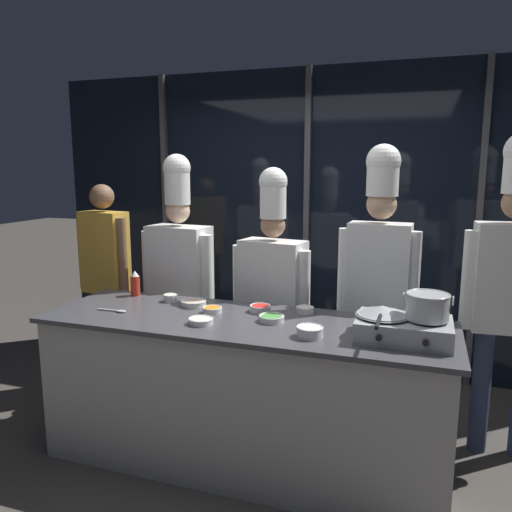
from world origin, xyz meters
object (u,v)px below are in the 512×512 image
Objects in this scene: portable_stove at (404,329)px; prep_bowl_chicken at (193,303)px; frying_pan at (382,311)px; prep_bowl_onion at (305,309)px; chef_head at (179,267)px; chef_line at (379,268)px; squeeze_bottle_chili at (135,284)px; prep_bowl_garlic at (201,321)px; chef_sous at (272,283)px; prep_bowl_bean_sprouts at (170,297)px; prep_bowl_bell_pepper at (260,308)px; chef_pastry at (512,276)px; prep_bowl_rice at (310,331)px; prep_bowl_carrots at (212,309)px; serving_spoon_slotted at (117,311)px; prep_bowl_scallions at (272,318)px; stock_pot at (428,306)px; person_guest at (105,265)px.

portable_stove is 2.90× the size of prep_bowl_chicken.
frying_pan is 4.38× the size of prep_bowl_onion.
prep_bowl_chicken is 0.63m from chef_head.
chef_line is (-0.20, 0.67, 0.19)m from portable_stove.
frying_pan reaches higher than prep_bowl_onion.
prep_bowl_garlic is (0.72, -0.45, -0.07)m from squeeze_bottle_chili.
chef_sous is 0.93× the size of chef_line.
prep_bowl_bell_pepper is (0.66, -0.04, -0.00)m from prep_bowl_bean_sprouts.
chef_pastry is at bearing -175.00° from chef_head.
chef_head is (-1.23, 0.86, 0.11)m from prep_bowl_rice.
prep_bowl_garlic and prep_bowl_carrots have the same top height.
chef_head is 2.32m from chef_pastry.
chef_sous reaches higher than serving_spoon_slotted.
prep_bowl_bell_pepper is 0.89× the size of prep_bowl_scallions.
chef_line is at bearing 20.52° from prep_bowl_chicken.
prep_bowl_bell_pepper reaches higher than prep_bowl_chicken.
chef_head reaches higher than serving_spoon_slotted.
chef_sous reaches higher than squeeze_bottle_chili.
prep_bowl_garlic is (-1.25, -0.10, -0.18)m from stock_pot.
stock_pot reaches higher than prep_bowl_garlic.
portable_stove is 1.15m from chef_sous.
prep_bowl_onion reaches higher than prep_bowl_chicken.
prep_bowl_scallions is at bearing -121.97° from prep_bowl_onion.
prep_bowl_scallions reaches higher than serving_spoon_slotted.
prep_bowl_garlic is at bearing -174.63° from frying_pan.
prep_bowl_bean_sprouts is at bearing 159.35° from prep_bowl_rice.
prep_bowl_carrots is 0.07× the size of person_guest.
person_guest is at bearing 153.71° from prep_bowl_carrots.
portable_stove is 0.92m from prep_bowl_bell_pepper.
chef_pastry reaches higher than person_guest.
chef_sous reaches higher than prep_bowl_onion.
prep_bowl_rice is 0.09× the size of person_guest.
chef_sous is (0.82, 0.72, 0.08)m from serving_spoon_slotted.
chef_head is at bearing 157.95° from stock_pot.
prep_bowl_scallions is at bearing 25.20° from prep_bowl_garlic.
prep_bowl_chicken is at bearing 165.09° from prep_bowl_scallions.
chef_pastry is (0.49, 0.68, 0.05)m from stock_pot.
person_guest is (-1.91, 0.85, 0.08)m from prep_bowl_rice.
portable_stove is 1.76m from serving_spoon_slotted.
chef_pastry is at bearing 54.09° from stock_pot.
prep_bowl_bean_sprouts is (0.31, -0.06, -0.06)m from squeeze_bottle_chili.
prep_bowl_chicken is 0.09× the size of chef_line.
portable_stove is 3.31× the size of prep_bowl_rice.
serving_spoon_slotted is (-0.58, -0.18, -0.01)m from prep_bowl_carrots.
serving_spoon_slotted is (0.11, -0.40, -0.08)m from squeeze_bottle_chili.
chef_pastry is at bearing 48.29° from portable_stove.
prep_bowl_bean_sprouts is 0.05× the size of chef_head.
serving_spoon_slotted is at bearing -178.52° from stock_pot.
frying_pan is 1.65m from serving_spoon_slotted.
chef_head is at bearing 155.06° from frying_pan.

